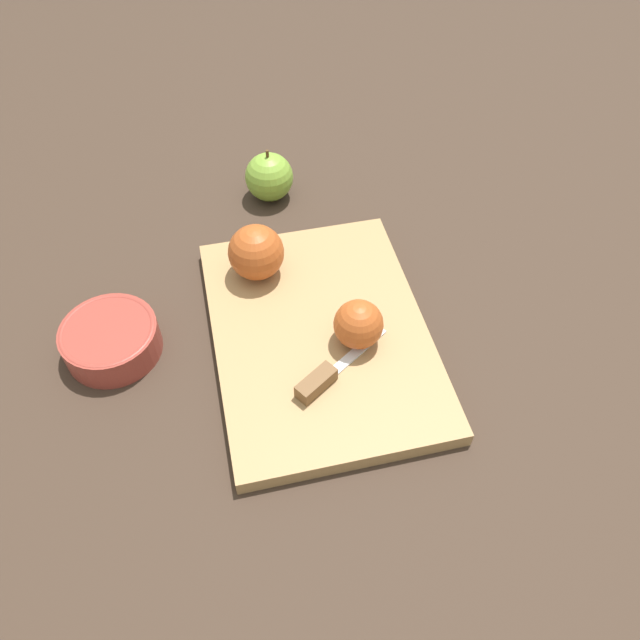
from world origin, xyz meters
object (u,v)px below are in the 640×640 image
at_px(apple_half_left, 256,252).
at_px(apple_whole, 269,177).
at_px(bowl, 111,338).
at_px(knife, 322,379).
at_px(apple_half_right, 358,324).

distance_m(apple_half_left, apple_whole, 0.20).
bearing_deg(bowl, knife, 68.19).
bearing_deg(knife, bowl, 119.93).
height_order(apple_half_right, apple_whole, apple_whole).
xyz_separation_m(apple_half_right, knife, (0.06, -0.06, -0.02)).
height_order(apple_half_left, bowl, apple_half_left).
distance_m(apple_half_right, apple_whole, 0.35).
relative_size(knife, bowl, 1.05).
xyz_separation_m(apple_whole, bowl, (0.30, -0.24, -0.01)).
distance_m(apple_whole, bowl, 0.38).
relative_size(apple_whole, bowl, 0.71).
bearing_deg(apple_half_left, bowl, 170.46).
bearing_deg(apple_half_left, apple_half_right, -84.78).
xyz_separation_m(apple_half_left, apple_whole, (-0.20, 0.03, -0.02)).
bearing_deg(apple_whole, apple_half_right, 14.29).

